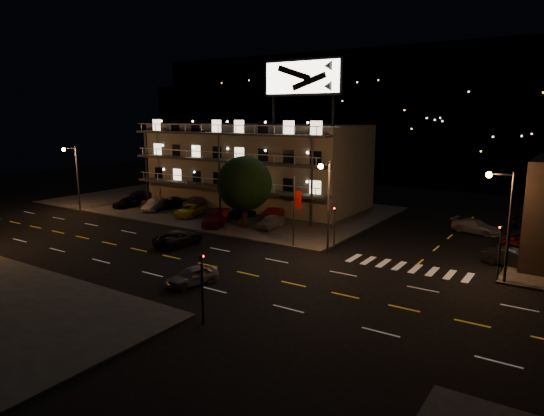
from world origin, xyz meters
The scene contains 29 objects.
ground centered at (0.00, 0.00, 0.00)m, with size 140.00×140.00×0.00m, color black.
curb_nw centered at (-14.00, 20.00, 0.07)m, with size 44.00×24.00×0.15m, color #31312F.
motel centered at (-9.94, 23.88, 5.34)m, with size 28.00×13.80×18.10m.
hill_backdrop centered at (-5.94, 68.78, 11.55)m, with size 120.00×25.00×24.00m.
streetlight_nw centered at (-26.00, 7.94, 4.96)m, with size 0.44×1.92×8.00m.
streetlight_nc centered at (8.50, 7.94, 4.96)m, with size 0.44×1.92×8.00m.
streetlight_ne centered at (22.14, 8.30, 4.96)m, with size 1.92×0.44×8.00m.
signal_nw centered at (9.00, 8.50, 2.57)m, with size 0.20×0.27×4.60m.
signal_sw centered at (9.00, -8.50, 2.57)m, with size 0.20×0.27×4.60m.
signal_ne centered at (22.00, 8.50, 2.57)m, with size 0.27×0.20×4.60m.
banner_north centered at (5.09, 8.40, 3.43)m, with size 0.83×0.16×6.40m.
stop_sign centered at (-3.00, 8.57, 1.71)m, with size 0.91×0.11×2.61m.
tree centered at (-2.99, 11.76, 4.61)m, with size 5.96×5.74×7.50m.
lot_car_0 centered at (-22.20, 12.47, 0.81)m, with size 1.56×3.87×1.32m, color black.
lot_car_1 centered at (-17.57, 12.96, 0.87)m, with size 1.52×4.35×1.43m, color gray.
lot_car_2 centered at (-11.67, 12.90, 0.81)m, with size 2.19×4.76×1.32m, color #D2C613.
lot_car_3 centered at (-6.11, 10.93, 0.88)m, with size 2.03×5.00×1.45m, color #530B0D.
lot_car_4 centered at (-0.53, 12.95, 0.82)m, with size 1.58×3.93×1.34m, color gray.
lot_car_5 centered at (-24.45, 17.50, 0.78)m, with size 1.34×3.83×1.26m, color black.
lot_car_6 centered at (-17.21, 16.23, 0.80)m, with size 2.15×4.67×1.30m, color black.
lot_car_7 centered at (-14.66, 17.50, 0.83)m, with size 1.91×4.69×1.36m, color gray.
lot_car_8 centered at (-6.08, 15.38, 0.77)m, with size 1.45×3.61×1.23m, color black.
lot_car_9 centered at (-2.43, 16.90, 0.83)m, with size 1.45×4.14×1.37m, color #530B0D.
side_car_0 centered at (22.39, 12.94, 0.72)m, with size 1.52×4.35×1.43m, color black.
side_car_1 centered at (23.40, 18.36, 0.73)m, with size 2.41×5.23×1.45m, color #530B0D.
side_car_2 centered at (17.78, 22.96, 0.70)m, with size 1.95×4.80×1.39m, color gray.
side_car_3 centered at (22.43, 28.29, 0.75)m, with size 1.77×4.39×1.50m, color black.
road_car_east centered at (4.06, -3.99, 0.65)m, with size 1.53×3.81×1.30m, color gray.
road_car_west centered at (-4.16, 3.16, 0.68)m, with size 2.27×4.93×1.37m, color black.
Camera 1 is at (26.66, -28.21, 11.91)m, focal length 32.00 mm.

